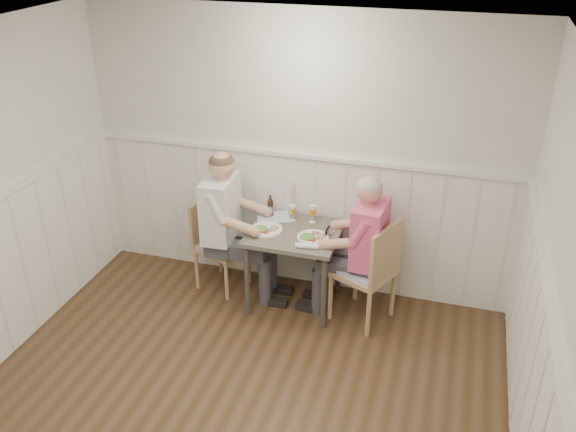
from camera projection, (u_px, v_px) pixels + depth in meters
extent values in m
cube|color=silver|center=(300.00, 156.00, 5.49)|extent=(4.00, 0.04, 2.60)
cube|color=silver|center=(562.00, 355.00, 3.06)|extent=(0.04, 4.50, 2.60)
cube|color=white|center=(178.00, 72.00, 2.98)|extent=(4.00, 4.50, 0.02)
cube|color=white|center=(299.00, 220.00, 5.77)|extent=(3.98, 0.03, 1.30)
cube|color=silver|center=(299.00, 155.00, 5.45)|extent=(3.98, 0.06, 0.04)
cube|color=silver|center=(557.00, 351.00, 3.06)|extent=(0.06, 4.48, 0.04)
cube|color=#585144|center=(294.00, 233.00, 5.38)|extent=(0.80, 0.70, 0.04)
cylinder|color=#3F3833|center=(247.00, 281.00, 5.38)|extent=(0.05, 0.05, 0.71)
cylinder|color=#3F3833|center=(268.00, 248.00, 5.89)|extent=(0.05, 0.05, 0.71)
cylinder|color=#3F3833|center=(324.00, 293.00, 5.21)|extent=(0.05, 0.05, 0.71)
cylinder|color=#3F3833|center=(339.00, 259.00, 5.72)|extent=(0.05, 0.05, 0.71)
cube|color=tan|center=(363.00, 272.00, 5.29)|extent=(0.61, 0.61, 0.04)
cube|color=#6F94C4|center=(364.00, 268.00, 5.27)|extent=(0.55, 0.55, 0.03)
cube|color=tan|center=(386.00, 253.00, 5.05)|extent=(0.21, 0.44, 0.49)
cylinder|color=tan|center=(368.00, 314.00, 5.16)|extent=(0.04, 0.04, 0.45)
cylinder|color=tan|center=(330.00, 297.00, 5.38)|extent=(0.04, 0.04, 0.45)
cylinder|color=tan|center=(393.00, 294.00, 5.43)|extent=(0.04, 0.04, 0.45)
cylinder|color=tan|center=(356.00, 278.00, 5.65)|extent=(0.04, 0.04, 0.45)
cube|color=tan|center=(222.00, 247.00, 5.77)|extent=(0.51, 0.51, 0.04)
cube|color=#6F94C4|center=(222.00, 244.00, 5.75)|extent=(0.46, 0.46, 0.03)
cube|color=tan|center=(205.00, 220.00, 5.75)|extent=(0.14, 0.41, 0.43)
cylinder|color=tan|center=(220.00, 254.00, 6.09)|extent=(0.04, 0.04, 0.40)
cylinder|color=tan|center=(249.00, 264.00, 5.92)|extent=(0.04, 0.04, 0.40)
cylinder|color=tan|center=(197.00, 270.00, 5.82)|extent=(0.04, 0.04, 0.40)
cylinder|color=tan|center=(226.00, 281.00, 5.65)|extent=(0.04, 0.04, 0.40)
cube|color=#3F3F47|center=(363.00, 294.00, 5.42)|extent=(0.47, 0.44, 0.45)
cube|color=#3F3F47|center=(343.00, 263.00, 5.35)|extent=(0.45, 0.40, 0.13)
cube|color=pink|center=(368.00, 233.00, 5.13)|extent=(0.28, 0.46, 0.55)
sphere|color=tan|center=(371.00, 190.00, 4.95)|extent=(0.22, 0.22, 0.22)
sphere|color=#A5A5A0|center=(371.00, 187.00, 4.93)|extent=(0.21, 0.21, 0.21)
cube|color=black|center=(327.00, 225.00, 5.24)|extent=(0.02, 0.07, 0.13)
cube|color=#3F3F47|center=(226.00, 270.00, 5.76)|extent=(0.48, 0.44, 0.47)
cube|color=#3F3F47|center=(246.00, 245.00, 5.58)|extent=(0.46, 0.40, 0.14)
cube|color=silver|center=(223.00, 208.00, 5.46)|extent=(0.27, 0.48, 0.58)
sphere|color=tan|center=(220.00, 165.00, 5.27)|extent=(0.23, 0.23, 0.23)
sphere|color=#4C3828|center=(220.00, 162.00, 5.26)|extent=(0.22, 0.22, 0.22)
cylinder|color=white|center=(313.00, 238.00, 5.25)|extent=(0.28, 0.28, 0.02)
ellipsoid|color=#3F722D|center=(307.00, 235.00, 5.22)|extent=(0.14, 0.11, 0.05)
sphere|color=tan|center=(320.00, 235.00, 5.23)|extent=(0.04, 0.04, 0.04)
cube|color=#985758|center=(317.00, 233.00, 5.29)|extent=(0.08, 0.05, 0.01)
cylinder|color=white|center=(323.00, 233.00, 5.27)|extent=(0.06, 0.06, 0.03)
cylinder|color=white|center=(266.00, 230.00, 5.38)|extent=(0.29, 0.29, 0.02)
ellipsoid|color=#3F722D|center=(260.00, 227.00, 5.34)|extent=(0.14, 0.12, 0.05)
sphere|color=tan|center=(273.00, 227.00, 5.36)|extent=(0.04, 0.04, 0.04)
cylinder|color=silver|center=(312.00, 222.00, 5.52)|extent=(0.06, 0.06, 0.01)
cylinder|color=silver|center=(312.00, 218.00, 5.50)|extent=(0.01, 0.01, 0.07)
cone|color=gold|center=(313.00, 212.00, 5.47)|extent=(0.07, 0.07, 0.07)
cylinder|color=silver|center=(313.00, 207.00, 5.45)|extent=(0.07, 0.07, 0.03)
cylinder|color=silver|center=(293.00, 220.00, 5.55)|extent=(0.05, 0.05, 0.01)
cylinder|color=silver|center=(293.00, 217.00, 5.53)|extent=(0.01, 0.01, 0.07)
cone|color=gold|center=(293.00, 211.00, 5.51)|extent=(0.06, 0.06, 0.06)
cylinder|color=silver|center=(293.00, 207.00, 5.49)|extent=(0.06, 0.06, 0.03)
cylinder|color=black|center=(270.00, 208.00, 5.61)|extent=(0.06, 0.06, 0.15)
cone|color=black|center=(270.00, 199.00, 5.57)|extent=(0.06, 0.06, 0.03)
cylinder|color=black|center=(270.00, 197.00, 5.56)|extent=(0.02, 0.02, 0.03)
cylinder|color=#315DA7|center=(270.00, 208.00, 5.61)|extent=(0.06, 0.06, 0.04)
cylinder|color=white|center=(307.00, 246.00, 5.09)|extent=(0.20, 0.07, 0.04)
cylinder|color=silver|center=(291.00, 211.00, 5.65)|extent=(0.04, 0.04, 0.07)
cylinder|color=tan|center=(291.00, 199.00, 5.59)|extent=(0.02, 0.02, 0.23)
cone|color=tan|center=(291.00, 184.00, 5.53)|extent=(0.03, 0.03, 0.08)
cube|color=#6F94C4|center=(273.00, 217.00, 5.61)|extent=(0.36, 0.33, 0.01)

